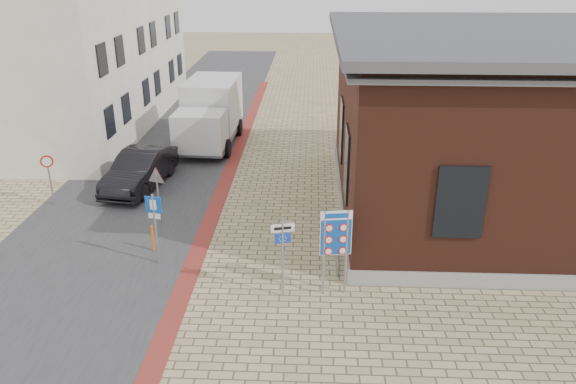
% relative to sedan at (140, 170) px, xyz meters
% --- Properties ---
extents(ground, '(120.00, 120.00, 0.00)m').
position_rel_sedan_xyz_m(ground, '(5.53, -8.40, -0.79)').
color(ground, tan).
rests_on(ground, ground).
extents(road_strip, '(7.00, 60.00, 0.02)m').
position_rel_sedan_xyz_m(road_strip, '(0.03, 6.60, -0.78)').
color(road_strip, '#38383A').
rests_on(road_strip, ground).
extents(curb_strip, '(0.60, 40.00, 0.02)m').
position_rel_sedan_xyz_m(curb_strip, '(3.53, 1.60, -0.77)').
color(curb_strip, maroon).
rests_on(curb_strip, ground).
extents(brick_building, '(13.00, 13.00, 6.80)m').
position_rel_sedan_xyz_m(brick_building, '(14.53, -1.40, 2.70)').
color(brick_building, gray).
rests_on(brick_building, ground).
extents(townhouse_near, '(7.40, 6.40, 8.30)m').
position_rel_sedan_xyz_m(townhouse_near, '(-5.46, 3.60, 3.38)').
color(townhouse_near, beige).
rests_on(townhouse_near, ground).
extents(townhouse_mid, '(7.40, 6.40, 9.10)m').
position_rel_sedan_xyz_m(townhouse_mid, '(-5.46, 9.60, 3.78)').
color(townhouse_mid, beige).
rests_on(townhouse_mid, ground).
extents(townhouse_far, '(7.40, 6.40, 8.30)m').
position_rel_sedan_xyz_m(townhouse_far, '(-5.46, 15.60, 3.38)').
color(townhouse_far, beige).
rests_on(townhouse_far, ground).
extents(bike_rack, '(0.08, 1.80, 0.60)m').
position_rel_sedan_xyz_m(bike_rack, '(8.18, -6.20, -0.53)').
color(bike_rack, slate).
rests_on(bike_rack, ground).
extents(sedan, '(2.33, 4.97, 1.58)m').
position_rel_sedan_xyz_m(sedan, '(0.00, 0.00, 0.00)').
color(sedan, black).
rests_on(sedan, ground).
extents(box_truck, '(2.84, 6.31, 3.25)m').
position_rel_sedan_xyz_m(box_truck, '(2.02, 6.03, 0.89)').
color(box_truck, slate).
rests_on(box_truck, ground).
extents(border_sign, '(0.91, 0.18, 2.69)m').
position_rel_sedan_xyz_m(border_sign, '(8.03, -7.90, 1.14)').
color(border_sign, gray).
rests_on(border_sign, ground).
extents(essen_sign, '(0.66, 0.19, 2.50)m').
position_rel_sedan_xyz_m(essen_sign, '(6.53, -8.10, 0.87)').
color(essen_sign, gray).
rests_on(essen_sign, ground).
extents(parking_sign, '(0.53, 0.15, 2.43)m').
position_rel_sedan_xyz_m(parking_sign, '(2.41, -6.40, 0.86)').
color(parking_sign, gray).
rests_on(parking_sign, ground).
extents(yield_sign, '(0.76, 0.30, 2.20)m').
position_rel_sedan_xyz_m(yield_sign, '(1.73, -3.50, 0.87)').
color(yield_sign, gray).
rests_on(yield_sign, ground).
extents(speed_sign, '(0.47, 0.22, 2.10)m').
position_rel_sedan_xyz_m(speed_sign, '(-2.97, -2.01, 0.59)').
color(speed_sign, gray).
rests_on(speed_sign, ground).
extents(bollard, '(0.11, 0.11, 0.96)m').
position_rel_sedan_xyz_m(bollard, '(2.03, -5.60, -0.31)').
color(bollard, orange).
rests_on(bollard, ground).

